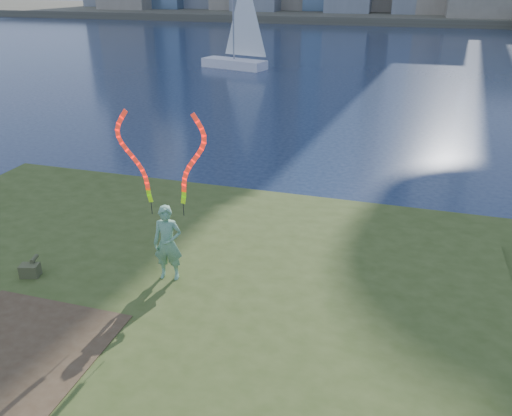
% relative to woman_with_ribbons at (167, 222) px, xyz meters
% --- Properties ---
extents(ground, '(320.00, 320.00, 0.00)m').
position_rel_woman_with_ribbons_xyz_m(ground, '(0.49, 0.12, -2.19)').
color(ground, '#1A2741').
rests_on(ground, ground).
extents(grassy_knoll, '(20.00, 18.00, 0.80)m').
position_rel_woman_with_ribbons_xyz_m(grassy_knoll, '(0.49, -2.18, -1.86)').
color(grassy_knoll, '#3A4B1A').
rests_on(grassy_knoll, ground).
extents(dirt_patch, '(3.20, 3.00, 0.02)m').
position_rel_woman_with_ribbons_xyz_m(dirt_patch, '(-1.71, -3.08, -1.38)').
color(dirt_patch, '#47331E').
rests_on(dirt_patch, grassy_knoll).
extents(far_shore, '(320.00, 40.00, 1.20)m').
position_rel_woman_with_ribbons_xyz_m(far_shore, '(0.49, 95.12, -1.59)').
color(far_shore, '#4D4838').
rests_on(far_shore, ground).
extents(woman_with_ribbons, '(2.08, 0.59, 4.14)m').
position_rel_woman_with_ribbons_xyz_m(woman_with_ribbons, '(0.00, 0.00, 0.00)').
color(woman_with_ribbons, '#1B743A').
rests_on(woman_with_ribbons, grassy_knoll).
extents(canvas_bag, '(0.47, 0.53, 0.40)m').
position_rel_woman_with_ribbons_xyz_m(canvas_bag, '(-3.10, -0.88, -1.23)').
color(canvas_bag, '#434226').
rests_on(canvas_bag, grassy_knoll).
extents(sailboat, '(5.97, 3.20, 9.01)m').
position_rel_woman_with_ribbons_xyz_m(sailboat, '(-9.05, 32.09, -0.64)').
color(sailboat, white).
rests_on(sailboat, ground).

